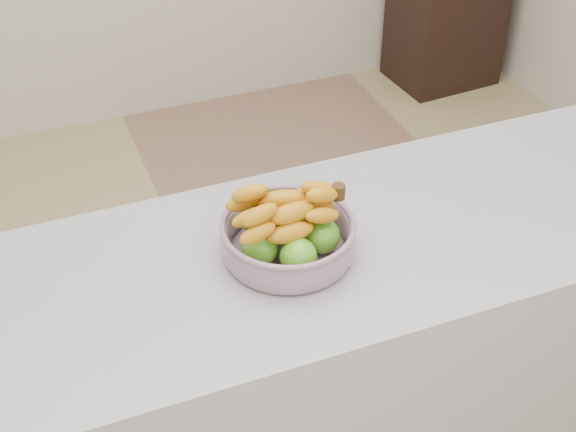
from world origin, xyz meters
name	(u,v)px	position (x,y,z in m)	size (l,w,h in m)	color
ground	(263,423)	(0.00, 0.00, 0.00)	(4.00, 4.00, 0.00)	tan
counter	(300,392)	(0.00, -0.28, 0.45)	(2.00, 0.60, 0.90)	#9C9DA4
fruit_bowl	(288,235)	(-0.03, -0.28, 0.95)	(0.28, 0.28, 0.15)	#959EB3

